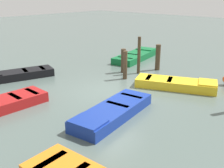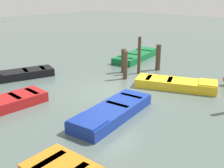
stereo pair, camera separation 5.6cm
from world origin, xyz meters
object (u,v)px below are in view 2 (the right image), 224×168
object	(u,v)px
rowboat_black	(20,74)
rowboat_red	(10,102)
rowboat_yellow	(176,84)
mooring_piling_far_left	(139,55)
rowboat_blue	(112,112)
rowboat_green	(136,56)
mooring_piling_near_left	(124,61)
mooring_piling_far_right	(125,65)
mooring_piling_mid_right	(158,57)

from	to	relation	value
rowboat_black	rowboat_red	xyz separation A→B (m)	(-2.20, -3.07, 0.00)
rowboat_yellow	mooring_piling_far_left	bearing A→B (deg)	141.24
rowboat_black	rowboat_blue	bearing A→B (deg)	106.58
rowboat_green	mooring_piling_near_left	xyz separation A→B (m)	(-2.95, -1.35, 0.45)
rowboat_blue	mooring_piling_far_right	size ratio (longest dim) A/B	2.61
rowboat_black	mooring_piling_near_left	size ratio (longest dim) A/B	2.63
mooring_piling_mid_right	mooring_piling_near_left	xyz separation A→B (m)	(-1.71, 1.14, -0.07)
rowboat_black	rowboat_blue	size ratio (longest dim) A/B	0.91
rowboat_black	mooring_piling_far_right	size ratio (longest dim) A/B	2.37
rowboat_blue	mooring_piling_near_left	bearing A→B (deg)	-152.22
mooring_piling_near_left	rowboat_blue	bearing A→B (deg)	-144.00
rowboat_blue	rowboat_red	world-z (taller)	same
rowboat_black	mooring_piling_near_left	distance (m)	5.55
rowboat_yellow	rowboat_red	bearing A→B (deg)	-143.71
mooring_piling_far_right	mooring_piling_mid_right	distance (m)	2.59
rowboat_blue	mooring_piling_far_right	xyz separation A→B (m)	(3.77, 2.53, 0.52)
rowboat_yellow	mooring_piling_far_right	size ratio (longest dim) A/B	2.59
mooring_piling_far_left	rowboat_red	bearing A→B (deg)	172.26
rowboat_green	mooring_piling_mid_right	bearing A→B (deg)	-126.63
mooring_piling_mid_right	rowboat_green	bearing A→B (deg)	63.58
mooring_piling_near_left	rowboat_yellow	bearing A→B (deg)	-95.79
mooring_piling_far_left	rowboat_blue	bearing A→B (deg)	-152.57
rowboat_yellow	mooring_piling_mid_right	bearing A→B (deg)	115.83
rowboat_yellow	mooring_piling_near_left	size ratio (longest dim) A/B	2.87
rowboat_green	mooring_piling_far_left	size ratio (longest dim) A/B	2.13
rowboat_green	rowboat_black	xyz separation A→B (m)	(-7.40, 1.94, 0.00)
rowboat_blue	mooring_piling_near_left	distance (m)	5.75
rowboat_black	mooring_piling_near_left	world-z (taller)	mooring_piling_near_left
rowboat_green	mooring_piling_far_right	distance (m)	4.42
rowboat_yellow	rowboat_red	distance (m)	7.31
rowboat_blue	mooring_piling_mid_right	xyz separation A→B (m)	(6.34, 2.23, 0.52)
rowboat_black	rowboat_blue	distance (m)	6.66
rowboat_black	rowboat_yellow	xyz separation A→B (m)	(4.10, -6.80, -0.00)
rowboat_black	rowboat_red	size ratio (longest dim) A/B	1.27
mooring_piling_far_left	mooring_piling_near_left	size ratio (longest dim) A/B	1.53
rowboat_black	mooring_piling_far_left	bearing A→B (deg)	158.50
rowboat_green	mooring_piling_near_left	world-z (taller)	mooring_piling_near_left
rowboat_black	rowboat_yellow	world-z (taller)	same
rowboat_blue	mooring_piling_mid_right	world-z (taller)	mooring_piling_mid_right
mooring_piling_mid_right	mooring_piling_near_left	bearing A→B (deg)	146.39
mooring_piling_near_left	rowboat_red	bearing A→B (deg)	178.15
rowboat_blue	rowboat_yellow	bearing A→B (deg)	169.92
rowboat_green	rowboat_blue	distance (m)	8.93
rowboat_green	mooring_piling_near_left	distance (m)	3.27
rowboat_yellow	mooring_piling_far_left	world-z (taller)	mooring_piling_far_left
rowboat_yellow	rowboat_blue	xyz separation A→B (m)	(-4.28, 0.14, -0.00)
rowboat_black	mooring_piling_mid_right	xyz separation A→B (m)	(6.16, -4.43, 0.52)
rowboat_green	mooring_piling_near_left	bearing A→B (deg)	-165.54
rowboat_blue	rowboat_black	bearing A→B (deg)	-99.78
rowboat_blue	mooring_piling_near_left	xyz separation A→B (m)	(4.63, 3.37, 0.45)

